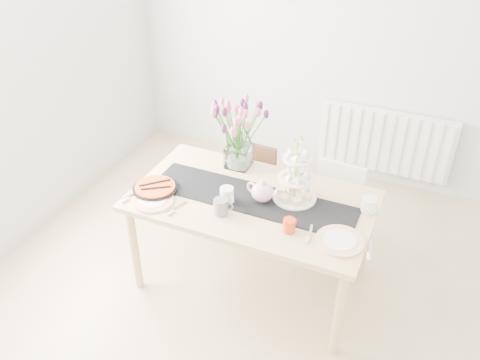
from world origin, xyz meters
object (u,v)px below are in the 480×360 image
at_px(chair_white, 334,205).
at_px(tulip_vase, 239,125).
at_px(dining_table, 252,208).
at_px(chair_brown, 248,185).
at_px(mug_orange, 289,225).
at_px(radiator, 385,141).
at_px(plate_left, 153,201).
at_px(cream_jug, 369,205).
at_px(tart_tin, 155,188).
at_px(mug_grey, 221,207).
at_px(cake_stand, 295,184).
at_px(teapot, 262,192).
at_px(plate_right, 340,241).
at_px(mug_white, 227,195).

bearing_deg(chair_white, tulip_vase, -156.90).
height_order(dining_table, chair_white, same).
distance_m(chair_brown, mug_orange, 1.05).
distance_m(radiator, plate_left, 2.34).
bearing_deg(cream_jug, chair_white, 147.15).
xyz_separation_m(tart_tin, mug_grey, (0.52, -0.05, 0.04)).
bearing_deg(cream_jug, plate_left, -139.84).
height_order(chair_white, cream_jug, cream_jug).
distance_m(cake_stand, cream_jug, 0.49).
bearing_deg(chair_white, tart_tin, -140.86).
height_order(chair_white, teapot, teapot).
height_order(dining_table, chair_brown, chair_brown).
distance_m(chair_white, mug_grey, 1.05).
xyz_separation_m(dining_table, chair_white, (0.44, 0.58, -0.24)).
distance_m(tulip_vase, cream_jug, 1.04).
height_order(tart_tin, plate_right, tart_tin).
bearing_deg(dining_table, teapot, -0.17).
distance_m(mug_white, plate_left, 0.49).
height_order(cake_stand, mug_white, cake_stand).
bearing_deg(radiator, mug_white, -112.68).
bearing_deg(dining_table, mug_orange, -33.86).
xyz_separation_m(radiator, mug_orange, (-0.28, -1.92, 0.35)).
distance_m(cream_jug, plate_right, 0.38).
height_order(radiator, tulip_vase, tulip_vase).
xyz_separation_m(dining_table, plate_right, (0.65, -0.19, 0.08)).
bearing_deg(tart_tin, plate_right, -0.66).
relative_size(dining_table, teapot, 6.82).
xyz_separation_m(radiator, tulip_vase, (-0.86, -1.35, 0.64)).
xyz_separation_m(teapot, tart_tin, (-0.71, -0.18, -0.06)).
height_order(tart_tin, plate_left, tart_tin).
bearing_deg(tulip_vase, plate_right, -30.90).
distance_m(dining_table, tart_tin, 0.67).
distance_m(mug_grey, mug_white, 0.13).
relative_size(cake_stand, plate_right, 1.46).
height_order(teapot, tart_tin, teapot).
bearing_deg(tulip_vase, mug_grey, -77.37).
height_order(chair_white, tart_tin, tart_tin).
relative_size(chair_brown, mug_grey, 6.99).
bearing_deg(mug_grey, plate_left, 162.92).
relative_size(dining_table, mug_white, 14.68).
distance_m(tulip_vase, plate_right, 1.09).
xyz_separation_m(tulip_vase, teapot, (0.32, -0.34, -0.26)).
xyz_separation_m(cake_stand, plate_left, (-0.84, -0.40, -0.12)).
bearing_deg(tart_tin, mug_white, 8.90).
relative_size(chair_white, cake_stand, 1.75).
bearing_deg(chair_white, plate_left, -135.53).
relative_size(chair_brown, tart_tin, 2.48).
distance_m(cream_jug, plate_left, 1.40).
distance_m(cake_stand, plate_right, 0.51).
xyz_separation_m(chair_white, mug_orange, (-0.10, -0.80, 0.37)).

